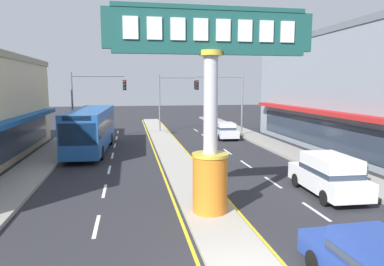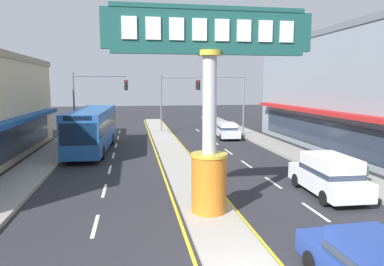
{
  "view_description": "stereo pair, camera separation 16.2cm",
  "coord_description": "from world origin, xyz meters",
  "px_view_note": "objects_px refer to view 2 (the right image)",
  "views": [
    {
      "loc": [
        -3.06,
        -7.95,
        5.11
      ],
      "look_at": [
        0.17,
        10.2,
        2.6
      ],
      "focal_mm": 33.14,
      "sensor_mm": 36.0,
      "label": 1
    },
    {
      "loc": [
        -2.9,
        -7.98,
        5.11
      ],
      "look_at": [
        0.17,
        10.2,
        2.6
      ],
      "focal_mm": 33.14,
      "sensor_mm": 36.0,
      "label": 2
    }
  ],
  "objects_px": {
    "traffic_light_median_far": "(175,93)",
    "storefront_right": "(355,91)",
    "district_sign": "(209,114)",
    "bus_far_right_lane": "(92,127)",
    "sedan_mid_left_lane": "(227,130)",
    "suv_near_left_lane": "(329,175)",
    "traffic_light_right_side": "(227,94)",
    "street_bench": "(356,171)",
    "traffic_light_left_side": "(94,95)"
  },
  "relations": [
    {
      "from": "traffic_light_median_far",
      "to": "storefront_right",
      "type": "bearing_deg",
      "value": -44.19
    },
    {
      "from": "district_sign",
      "to": "storefront_right",
      "type": "xyz_separation_m",
      "value": [
        14.69,
        12.7,
        0.6
      ]
    },
    {
      "from": "storefront_right",
      "to": "bus_far_right_lane",
      "type": "xyz_separation_m",
      "value": [
        -20.67,
        2.25,
        -2.75
      ]
    },
    {
      "from": "storefront_right",
      "to": "sedan_mid_left_lane",
      "type": "relative_size",
      "value": 5.01
    },
    {
      "from": "storefront_right",
      "to": "suv_near_left_lane",
      "type": "bearing_deg",
      "value": -127.83
    },
    {
      "from": "bus_far_right_lane",
      "to": "sedan_mid_left_lane",
      "type": "relative_size",
      "value": 2.57
    },
    {
      "from": "district_sign",
      "to": "traffic_light_median_far",
      "type": "height_order",
      "value": "district_sign"
    },
    {
      "from": "traffic_light_right_side",
      "to": "street_bench",
      "type": "distance_m",
      "value": 18.04
    },
    {
      "from": "traffic_light_left_side",
      "to": "traffic_light_right_side",
      "type": "relative_size",
      "value": 1.0
    },
    {
      "from": "district_sign",
      "to": "sedan_mid_left_lane",
      "type": "xyz_separation_m",
      "value": [
        5.98,
        19.41,
        -3.23
      ]
    },
    {
      "from": "district_sign",
      "to": "traffic_light_median_far",
      "type": "distance_m",
      "value": 25.38
    },
    {
      "from": "suv_near_left_lane",
      "to": "street_bench",
      "type": "height_order",
      "value": "suv_near_left_lane"
    },
    {
      "from": "traffic_light_right_side",
      "to": "traffic_light_median_far",
      "type": "distance_m",
      "value": 6.51
    },
    {
      "from": "traffic_light_median_far",
      "to": "bus_far_right_lane",
      "type": "xyz_separation_m",
      "value": [
        -7.69,
        -10.37,
        -2.33
      ]
    },
    {
      "from": "traffic_light_median_far",
      "to": "suv_near_left_lane",
      "type": "xyz_separation_m",
      "value": [
        4.28,
        -23.83,
        -3.21
      ]
    },
    {
      "from": "suv_near_left_lane",
      "to": "sedan_mid_left_lane",
      "type": "xyz_separation_m",
      "value": [
        -0.0,
        17.92,
        -0.2
      ]
    },
    {
      "from": "traffic_light_right_side",
      "to": "traffic_light_median_far",
      "type": "xyz_separation_m",
      "value": [
        -4.57,
        4.63,
        -0.05
      ]
    },
    {
      "from": "district_sign",
      "to": "traffic_light_left_side",
      "type": "height_order",
      "value": "district_sign"
    },
    {
      "from": "storefront_right",
      "to": "bus_far_right_lane",
      "type": "distance_m",
      "value": 20.98
    },
    {
      "from": "district_sign",
      "to": "traffic_light_left_side",
      "type": "xyz_separation_m",
      "value": [
        -6.27,
        19.76,
        0.23
      ]
    },
    {
      "from": "street_bench",
      "to": "bus_far_right_lane",
      "type": "bearing_deg",
      "value": 140.84
    },
    {
      "from": "traffic_light_median_far",
      "to": "street_bench",
      "type": "distance_m",
      "value": 23.46
    },
    {
      "from": "traffic_light_right_side",
      "to": "bus_far_right_lane",
      "type": "xyz_separation_m",
      "value": [
        -12.26,
        -5.74,
        -2.38
      ]
    },
    {
      "from": "traffic_light_right_side",
      "to": "street_bench",
      "type": "relative_size",
      "value": 3.87
    },
    {
      "from": "storefront_right",
      "to": "street_bench",
      "type": "height_order",
      "value": "storefront_right"
    },
    {
      "from": "traffic_light_right_side",
      "to": "storefront_right",
      "type": "bearing_deg",
      "value": -43.52
    },
    {
      "from": "bus_far_right_lane",
      "to": "traffic_light_left_side",
      "type": "bearing_deg",
      "value": 93.38
    },
    {
      "from": "storefront_right",
      "to": "bus_far_right_lane",
      "type": "height_order",
      "value": "storefront_right"
    },
    {
      "from": "bus_far_right_lane",
      "to": "storefront_right",
      "type": "bearing_deg",
      "value": -6.22
    },
    {
      "from": "traffic_light_left_side",
      "to": "street_bench",
      "type": "relative_size",
      "value": 3.87
    },
    {
      "from": "street_bench",
      "to": "suv_near_left_lane",
      "type": "bearing_deg",
      "value": -146.63
    },
    {
      "from": "traffic_light_right_side",
      "to": "sedan_mid_left_lane",
      "type": "xyz_separation_m",
      "value": [
        -0.29,
        -1.27,
        -3.46
      ]
    },
    {
      "from": "traffic_light_left_side",
      "to": "bus_far_right_lane",
      "type": "relative_size",
      "value": 0.55
    },
    {
      "from": "bus_far_right_lane",
      "to": "traffic_light_median_far",
      "type": "bearing_deg",
      "value": 53.45
    },
    {
      "from": "district_sign",
      "to": "storefront_right",
      "type": "bearing_deg",
      "value": 40.84
    },
    {
      "from": "storefront_right",
      "to": "sedan_mid_left_lane",
      "type": "height_order",
      "value": "storefront_right"
    },
    {
      "from": "bus_far_right_lane",
      "to": "sedan_mid_left_lane",
      "type": "height_order",
      "value": "bus_far_right_lane"
    },
    {
      "from": "storefront_right",
      "to": "sedan_mid_left_lane",
      "type": "bearing_deg",
      "value": 142.34
    },
    {
      "from": "suv_near_left_lane",
      "to": "sedan_mid_left_lane",
      "type": "height_order",
      "value": "suv_near_left_lane"
    },
    {
      "from": "street_bench",
      "to": "traffic_light_right_side",
      "type": "bearing_deg",
      "value": 97.25
    },
    {
      "from": "storefront_right",
      "to": "sedan_mid_left_lane",
      "type": "xyz_separation_m",
      "value": [
        -8.7,
        6.72,
        -3.83
      ]
    },
    {
      "from": "traffic_light_median_far",
      "to": "bus_far_right_lane",
      "type": "height_order",
      "value": "traffic_light_median_far"
    },
    {
      "from": "bus_far_right_lane",
      "to": "district_sign",
      "type": "bearing_deg",
      "value": -68.17
    },
    {
      "from": "street_bench",
      "to": "district_sign",
      "type": "bearing_deg",
      "value": -159.68
    },
    {
      "from": "storefront_right",
      "to": "bus_far_right_lane",
      "type": "relative_size",
      "value": 1.95
    },
    {
      "from": "traffic_light_right_side",
      "to": "sedan_mid_left_lane",
      "type": "distance_m",
      "value": 3.7
    },
    {
      "from": "bus_far_right_lane",
      "to": "suv_near_left_lane",
      "type": "xyz_separation_m",
      "value": [
        11.97,
        -13.46,
        -0.88
      ]
    },
    {
      "from": "traffic_light_median_far",
      "to": "sedan_mid_left_lane",
      "type": "height_order",
      "value": "traffic_light_median_far"
    },
    {
      "from": "bus_far_right_lane",
      "to": "street_bench",
      "type": "distance_m",
      "value": 18.73
    },
    {
      "from": "traffic_light_left_side",
      "to": "traffic_light_right_side",
      "type": "xyz_separation_m",
      "value": [
        12.54,
        0.92,
        0.0
      ]
    }
  ]
}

